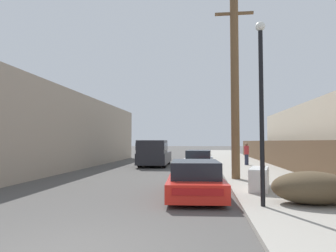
% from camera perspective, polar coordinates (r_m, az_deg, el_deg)
% --- Properties ---
extents(sidewalk_curb, '(4.20, 63.00, 0.12)m').
position_cam_1_polar(sidewalk_curb, '(28.20, 13.12, -6.48)').
color(sidewalk_curb, '#9E998E').
rests_on(sidewalk_curb, ground).
extents(discarded_fridge, '(1.00, 1.82, 0.81)m').
position_cam_1_polar(discarded_fridge, '(11.30, 17.00, -9.59)').
color(discarded_fridge, silver).
rests_on(discarded_fridge, sidewalk_curb).
extents(parked_sports_car_red, '(2.03, 4.74, 1.20)m').
position_cam_1_polar(parked_sports_car_red, '(10.36, 5.16, -10.13)').
color(parked_sports_car_red, red).
rests_on(parked_sports_car_red, ground).
extents(car_parked_mid, '(1.97, 4.53, 1.26)m').
position_cam_1_polar(car_parked_mid, '(19.90, 5.93, -6.52)').
color(car_parked_mid, silver).
rests_on(car_parked_mid, ground).
extents(pickup_truck, '(2.16, 5.26, 1.92)m').
position_cam_1_polar(pickup_truck, '(22.23, -2.69, -5.23)').
color(pickup_truck, '#232328').
rests_on(pickup_truck, ground).
extents(utility_pole, '(1.80, 0.39, 8.66)m').
position_cam_1_polar(utility_pole, '(14.50, 12.61, 7.74)').
color(utility_pole, brown).
rests_on(utility_pole, sidewalk_curb).
extents(street_lamp, '(0.26, 0.26, 5.01)m').
position_cam_1_polar(street_lamp, '(8.52, 17.36, 5.02)').
color(street_lamp, black).
rests_on(street_lamp, sidewalk_curb).
extents(brush_pile, '(2.15, 1.39, 0.90)m').
position_cam_1_polar(brush_pile, '(9.32, 25.64, -10.53)').
color(brush_pile, brown).
rests_on(brush_pile, sidewalk_curb).
extents(wooden_fence, '(0.08, 34.38, 1.78)m').
position_cam_1_polar(wooden_fence, '(22.18, 19.98, -4.92)').
color(wooden_fence, brown).
rests_on(wooden_fence, sidewalk_curb).
extents(building_left_block, '(7.00, 25.18, 5.02)m').
position_cam_1_polar(building_left_block, '(23.24, -22.88, -1.06)').
color(building_left_block, tan).
rests_on(building_left_block, ground).
extents(pedestrian, '(0.34, 0.34, 1.62)m').
position_cam_1_polar(pedestrian, '(22.64, 14.73, -5.11)').
color(pedestrian, '#282D42').
rests_on(pedestrian, sidewalk_curb).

